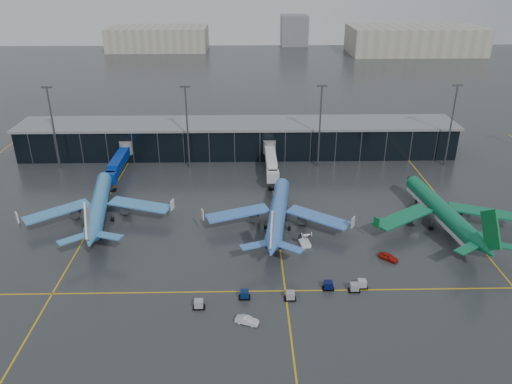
{
  "coord_description": "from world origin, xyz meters",
  "views": [
    {
      "loc": [
        2.62,
        -94.71,
        58.08
      ],
      "look_at": [
        5.0,
        18.0,
        6.0
      ],
      "focal_mm": 35.0,
      "sensor_mm": 36.0,
      "label": 1
    }
  ],
  "objects_px": {
    "airliner_arkefly": "(98,195)",
    "airliner_aer_lingus": "(443,200)",
    "service_van_red": "(388,257)",
    "service_van_white": "(247,320)",
    "mobile_airstair": "(305,242)",
    "baggage_carts": "(298,292)",
    "airliner_klm_near": "(278,202)"
  },
  "relations": [
    {
      "from": "airliner_arkefly",
      "to": "airliner_klm_near",
      "type": "relative_size",
      "value": 1.02
    },
    {
      "from": "airliner_klm_near",
      "to": "mobile_airstair",
      "type": "relative_size",
      "value": 11.75
    },
    {
      "from": "service_van_white",
      "to": "baggage_carts",
      "type": "bearing_deg",
      "value": -30.82
    },
    {
      "from": "service_van_white",
      "to": "mobile_airstair",
      "type": "bearing_deg",
      "value": -6.35
    },
    {
      "from": "airliner_arkefly",
      "to": "baggage_carts",
      "type": "relative_size",
      "value": 1.25
    },
    {
      "from": "baggage_carts",
      "to": "service_van_red",
      "type": "distance_m",
      "value": 24.0
    },
    {
      "from": "airliner_aer_lingus",
      "to": "airliner_klm_near",
      "type": "bearing_deg",
      "value": 172.6
    },
    {
      "from": "airliner_aer_lingus",
      "to": "service_van_red",
      "type": "relative_size",
      "value": 10.13
    },
    {
      "from": "airliner_arkefly",
      "to": "mobile_airstair",
      "type": "distance_m",
      "value": 51.49
    },
    {
      "from": "service_van_red",
      "to": "service_van_white",
      "type": "distance_m",
      "value": 36.44
    },
    {
      "from": "airliner_klm_near",
      "to": "mobile_airstair",
      "type": "xyz_separation_m",
      "value": [
        5.47,
        -9.25,
        -5.57
      ]
    },
    {
      "from": "airliner_klm_near",
      "to": "service_van_white",
      "type": "bearing_deg",
      "value": -94.47
    },
    {
      "from": "airliner_aer_lingus",
      "to": "service_van_red",
      "type": "distance_m",
      "value": 23.1
    },
    {
      "from": "baggage_carts",
      "to": "service_van_red",
      "type": "relative_size",
      "value": 7.84
    },
    {
      "from": "mobile_airstair",
      "to": "service_van_red",
      "type": "height_order",
      "value": "mobile_airstair"
    },
    {
      "from": "airliner_arkefly",
      "to": "baggage_carts",
      "type": "xyz_separation_m",
      "value": [
        45.83,
        -32.61,
        -5.71
      ]
    },
    {
      "from": "airliner_klm_near",
      "to": "service_van_white",
      "type": "xyz_separation_m",
      "value": [
        -7.66,
        -36.02,
        -5.65
      ]
    },
    {
      "from": "baggage_carts",
      "to": "service_van_white",
      "type": "relative_size",
      "value": 8.05
    },
    {
      "from": "airliner_klm_near",
      "to": "service_van_red",
      "type": "xyz_separation_m",
      "value": [
        22.73,
        -15.9,
        -5.61
      ]
    },
    {
      "from": "baggage_carts",
      "to": "service_van_white",
      "type": "bearing_deg",
      "value": -140.62
    },
    {
      "from": "airliner_arkefly",
      "to": "airliner_aer_lingus",
      "type": "relative_size",
      "value": 0.97
    },
    {
      "from": "airliner_arkefly",
      "to": "airliner_klm_near",
      "type": "distance_m",
      "value": 44.04
    },
    {
      "from": "mobile_airstair",
      "to": "airliner_klm_near",
      "type": "bearing_deg",
      "value": 111.38
    },
    {
      "from": "airliner_arkefly",
      "to": "mobile_airstair",
      "type": "height_order",
      "value": "airliner_arkefly"
    },
    {
      "from": "baggage_carts",
      "to": "mobile_airstair",
      "type": "xyz_separation_m",
      "value": [
        3.45,
        18.81,
        0.01
      ]
    },
    {
      "from": "airliner_aer_lingus",
      "to": "service_van_red",
      "type": "xyz_separation_m",
      "value": [
        -16.3,
        -15.25,
        -5.94
      ]
    },
    {
      "from": "airliner_arkefly",
      "to": "airliner_klm_near",
      "type": "bearing_deg",
      "value": -15.48
    },
    {
      "from": "airliner_klm_near",
      "to": "service_van_red",
      "type": "relative_size",
      "value": 9.63
    },
    {
      "from": "airliner_arkefly",
      "to": "mobile_airstair",
      "type": "relative_size",
      "value": 11.99
    },
    {
      "from": "baggage_carts",
      "to": "mobile_airstair",
      "type": "relative_size",
      "value": 9.57
    },
    {
      "from": "airliner_arkefly",
      "to": "airliner_klm_near",
      "type": "height_order",
      "value": "airliner_arkefly"
    },
    {
      "from": "baggage_carts",
      "to": "mobile_airstair",
      "type": "bearing_deg",
      "value": 79.62
    }
  ]
}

